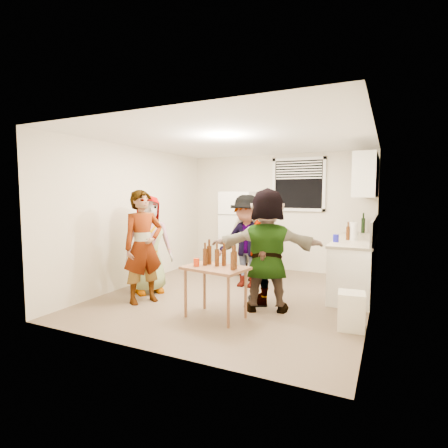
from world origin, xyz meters
The scene contains 23 objects.
room centered at (0.00, 0.00, 0.00)m, with size 4.00×4.50×2.50m, color beige, non-canonical shape.
window centered at (0.45, 2.21, 1.85)m, with size 1.12×0.10×1.06m, color white, non-canonical shape.
refrigerator centered at (-0.75, 1.88, 0.85)m, with size 0.70×0.70×1.70m, color white.
counter_lower centered at (1.70, 1.15, 0.43)m, with size 0.60×2.20×0.86m, color white.
countertop centered at (1.70, 1.15, 0.88)m, with size 0.64×2.22×0.04m, color beige.
backsplash centered at (1.99, 1.15, 1.08)m, with size 0.03×2.20×0.36m, color #A39E95.
upper_cabinets centered at (1.83, 1.35, 1.95)m, with size 0.34×1.60×0.70m, color white.
kettle centered at (1.65, 1.29, 0.90)m, with size 0.21×0.18×0.18m, color silver, non-canonical shape.
paper_towel centered at (1.68, 0.92, 0.90)m, with size 0.13×0.13×0.29m, color white.
wine_bottle centered at (1.75, 2.10, 0.90)m, with size 0.07×0.07×0.29m, color black.
beer_bottle_counter centered at (1.60, 0.87, 0.90)m, with size 0.06×0.06×0.22m, color #47230C.
blue_cup centered at (1.46, 0.54, 0.90)m, with size 0.09×0.09×0.12m, color #1616A6.
picture_frame centered at (1.92, 1.66, 0.98)m, with size 0.02×0.19×0.16m, color tan.
trash_bin centered at (1.82, -0.69, 0.25)m, with size 0.31×0.31×0.46m, color silver.
serving_table centered at (0.14, -1.05, 0.00)m, with size 0.82×0.54×0.69m, color brown, non-canonical shape.
beer_bottle_table centered at (-0.01, -0.93, 0.69)m, with size 0.07×0.07×0.26m, color #47230C.
red_cup centered at (-0.10, -1.13, 0.69)m, with size 0.08×0.08×0.11m, color red.
guest_grey centered at (-1.42, -0.44, 0.00)m, with size 0.80×1.64×0.52m, color #989898.
guest_stripe centered at (-1.15, -0.91, 0.00)m, with size 0.63×1.71×0.41m, color #141933.
guest_back_left centered at (-0.29, 1.10, 0.00)m, with size 0.79×1.62×0.61m, color brown.
guest_back_right centered at (-0.07, 0.59, 0.00)m, with size 1.06×1.64×0.61m, color #403F44.
guest_black centered at (0.49, -0.22, 0.00)m, with size 0.95×1.63×0.40m, color black.
guest_orange centered at (0.66, -0.46, 0.00)m, with size 1.61×1.74×0.51m, color #BD6243.
Camera 1 is at (2.20, -5.11, 1.65)m, focal length 28.00 mm.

